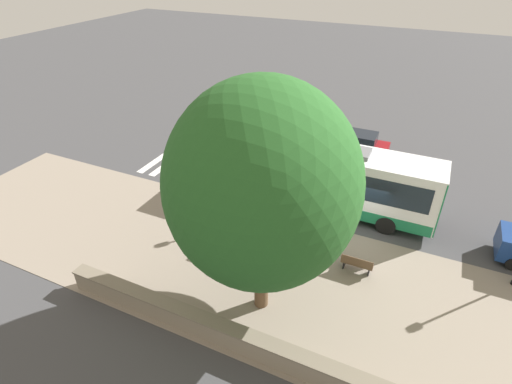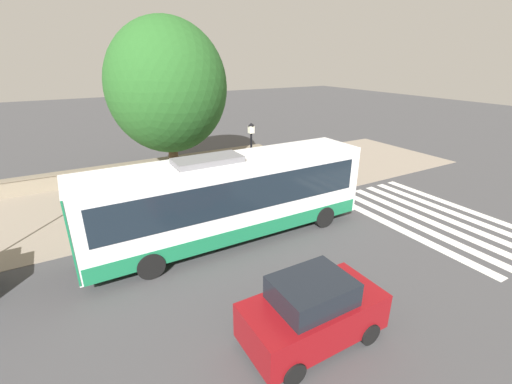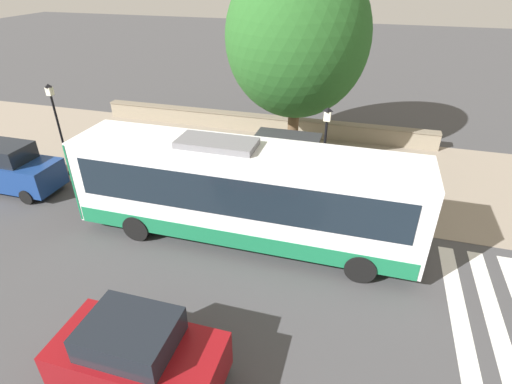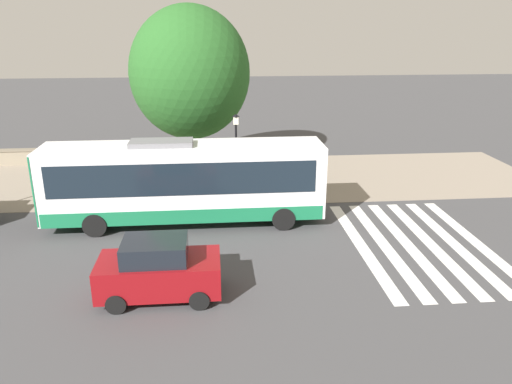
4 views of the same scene
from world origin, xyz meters
name	(u,v)px [view 1 (image 1 of 4)]	position (x,y,z in m)	size (l,w,h in m)	color
ground_plane	(354,234)	(0.00, 0.00, 0.00)	(120.00, 120.00, 0.00)	#424244
sidewalk_plaza	(329,293)	(-4.50, 0.00, 0.01)	(9.00, 44.00, 0.02)	gray
crosswalk_stripes	(206,151)	(5.00, 11.78, 0.00)	(9.00, 5.25, 0.01)	silver
stone_wall	(298,363)	(-8.55, 0.00, 0.50)	(0.60, 20.00, 1.00)	gray
bus	(325,175)	(1.92, 2.30, 1.95)	(2.59, 12.01, 3.78)	white
bus_shelter	(287,205)	(-1.90, 3.02, 2.15)	(1.72, 2.70, 2.62)	#2D2D33
pedestrian	(233,184)	(0.31, 7.13, 1.01)	(0.34, 0.23, 1.72)	#2D3347
bench	(357,264)	(-2.68, -0.71, 0.47)	(0.40, 1.43, 0.88)	brown
street_lamp_near	(267,176)	(-0.53, 4.70, 2.61)	(0.28, 0.28, 4.42)	black
shade_tree	(262,186)	(-6.23, 2.42, 5.76)	(6.78, 6.78, 9.50)	brown
parked_car_far_lane	(358,147)	(8.20, 1.73, 0.97)	(2.01, 3.91, 2.00)	maroon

